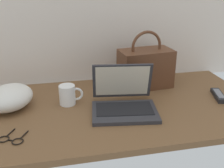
# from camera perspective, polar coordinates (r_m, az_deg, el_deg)

# --- Properties ---
(desk) EXTENTS (1.60, 0.76, 0.03)m
(desk) POSITION_cam_1_polar(r_m,az_deg,el_deg) (1.40, -1.70, -5.26)
(desk) COLOR brown
(desk) RESTS_ON ground
(laptop) EXTENTS (0.34, 0.32, 0.21)m
(laptop) POSITION_cam_1_polar(r_m,az_deg,el_deg) (1.35, 2.45, -3.49)
(laptop) COLOR #2D2D33
(laptop) RESTS_ON desk
(coffee_mug) EXTENTS (0.12, 0.08, 0.10)m
(coffee_mug) POSITION_cam_1_polar(r_m,az_deg,el_deg) (1.41, -9.10, -2.17)
(coffee_mug) COLOR white
(coffee_mug) RESTS_ON desk
(remote_control_near) EXTENTS (0.09, 0.17, 0.02)m
(remote_control_near) POSITION_cam_1_polar(r_m,az_deg,el_deg) (1.59, 21.18, -2.20)
(remote_control_near) COLOR black
(remote_control_near) RESTS_ON desk
(eyeglasses) EXTENTS (0.13, 0.13, 0.01)m
(eyeglasses) POSITION_cam_1_polar(r_m,az_deg,el_deg) (1.20, -20.15, -10.75)
(eyeglasses) COLOR black
(eyeglasses) RESTS_ON desk
(handbag) EXTENTS (0.32, 0.19, 0.33)m
(handbag) POSITION_cam_1_polar(r_m,az_deg,el_deg) (1.60, 6.94, 3.40)
(handbag) COLOR #59331E
(handbag) RESTS_ON desk
(cushion) EXTENTS (0.31, 0.32, 0.12)m
(cushion) POSITION_cam_1_polar(r_m,az_deg,el_deg) (1.44, -20.45, -2.63)
(cushion) COLOR silver
(cushion) RESTS_ON desk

